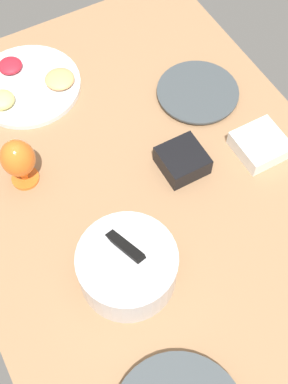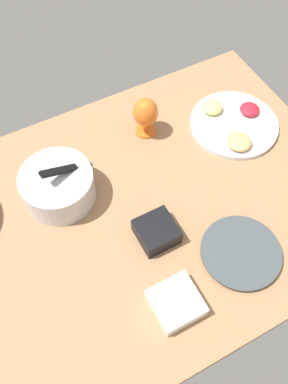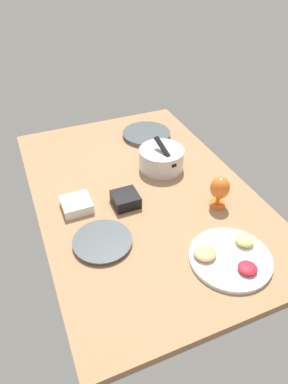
% 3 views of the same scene
% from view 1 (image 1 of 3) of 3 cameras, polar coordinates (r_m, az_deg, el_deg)
% --- Properties ---
extents(ground_plane, '(1.60, 1.04, 0.04)m').
position_cam_1_polar(ground_plane, '(1.37, 1.77, -1.52)').
color(ground_plane, '#99704C').
extents(dinner_plate_right, '(0.25, 0.25, 0.02)m').
position_cam_1_polar(dinner_plate_right, '(1.57, 6.14, 11.19)').
color(dinner_plate_right, silver).
rests_on(dinner_plate_right, ground_plane).
extents(mixing_bowl, '(0.25, 0.24, 0.18)m').
position_cam_1_polar(mixing_bowl, '(1.21, -1.92, -8.43)').
color(mixing_bowl, silver).
rests_on(mixing_bowl, ground_plane).
extents(fruit_platter, '(0.33, 0.33, 0.05)m').
position_cam_1_polar(fruit_platter, '(1.62, -13.17, 11.82)').
color(fruit_platter, silver).
rests_on(fruit_platter, ground_plane).
extents(hurricane_glass_orange, '(0.09, 0.09, 0.16)m').
position_cam_1_polar(hurricane_glass_orange, '(1.35, -14.15, 3.62)').
color(hurricane_glass_orange, orange).
rests_on(hurricane_glass_orange, ground_plane).
extents(square_bowl_black, '(0.12, 0.12, 0.06)m').
position_cam_1_polar(square_bowl_black, '(1.39, 4.40, 3.68)').
color(square_bowl_black, black).
rests_on(square_bowl_black, ground_plane).
extents(square_bowl_white, '(0.13, 0.13, 0.05)m').
position_cam_1_polar(square_bowl_white, '(1.46, 13.13, 5.31)').
color(square_bowl_white, white).
rests_on(square_bowl_white, ground_plane).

